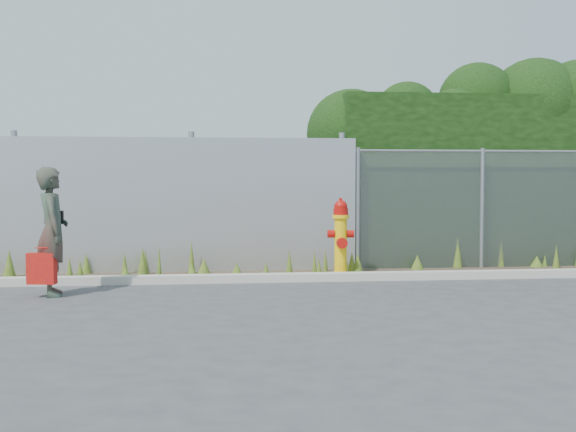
% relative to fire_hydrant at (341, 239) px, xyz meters
% --- Properties ---
extents(ground, '(80.00, 80.00, 0.00)m').
position_rel_fire_hydrant_xyz_m(ground, '(-0.62, -2.23, -0.60)').
color(ground, '#3E3E40').
rests_on(ground, ground).
extents(curb, '(16.00, 0.22, 0.12)m').
position_rel_fire_hydrant_xyz_m(curb, '(-0.62, -0.43, -0.54)').
color(curb, '#B0AC9F').
rests_on(curb, ground).
extents(weed_strip, '(16.00, 1.29, 0.54)m').
position_rel_fire_hydrant_xyz_m(weed_strip, '(-0.91, 0.24, -0.47)').
color(weed_strip, '#433426').
rests_on(weed_strip, ground).
extents(corrugated_fence, '(8.50, 0.21, 2.30)m').
position_rel_fire_hydrant_xyz_m(corrugated_fence, '(-3.86, 0.78, 0.51)').
color(corrugated_fence, '#ACAEB4').
rests_on(corrugated_fence, ground).
extents(chainlink_fence, '(6.50, 0.07, 2.05)m').
position_rel_fire_hydrant_xyz_m(chainlink_fence, '(3.63, 0.77, 0.43)').
color(chainlink_fence, gray).
rests_on(chainlink_fence, ground).
extents(hedge, '(7.87, 1.91, 3.76)m').
position_rel_fire_hydrant_xyz_m(hedge, '(3.80, 1.78, 1.45)').
color(hedge, black).
rests_on(hedge, ground).
extents(fire_hydrant, '(0.41, 0.37, 1.23)m').
position_rel_fire_hydrant_xyz_m(fire_hydrant, '(0.00, 0.00, 0.00)').
color(fire_hydrant, yellow).
rests_on(fire_hydrant, ground).
extents(woman, '(0.54, 0.69, 1.68)m').
position_rel_fire_hydrant_xyz_m(woman, '(-4.08, -1.36, 0.24)').
color(woman, '#0F6349').
rests_on(woman, ground).
extents(red_tote_bag, '(0.36, 0.13, 0.47)m').
position_rel_fire_hydrant_xyz_m(red_tote_bag, '(-4.18, -1.54, -0.22)').
color(red_tote_bag, '#BB0A15').
extents(black_shoulder_bag, '(0.23, 0.10, 0.18)m').
position_rel_fire_hydrant_xyz_m(black_shoulder_bag, '(-4.08, -1.23, 0.42)').
color(black_shoulder_bag, black).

